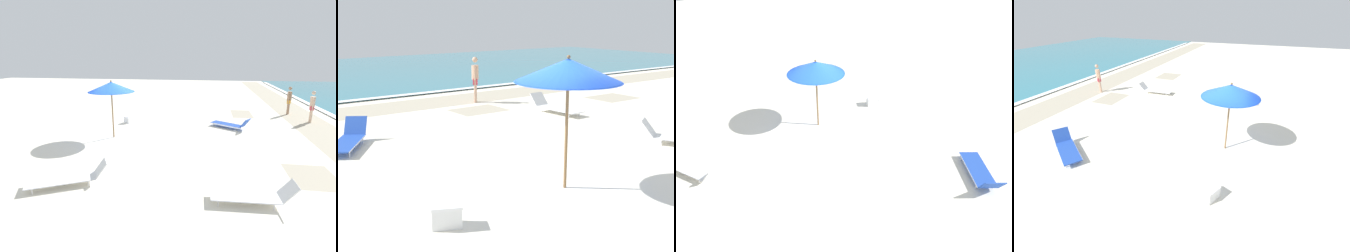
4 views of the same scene
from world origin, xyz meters
The scene contains 6 objects.
ground_plane centered at (0.00, 0.01, -0.08)m, with size 60.00×60.00×0.16m.
beach_umbrella centered at (-0.13, -0.50, 2.30)m, with size 2.04×2.04×2.59m.
sun_lounger_beside_umbrella centered at (-2.57, 4.90, 0.22)m, with size 1.63×2.02×0.63m.
sun_lounger_near_water_left centered at (4.65, 4.96, 0.22)m, with size 0.71×2.11×0.60m.
beachgoer_wading_adult centered at (3.60, 8.37, 1.00)m, with size 0.32×0.38×1.76m.
cooler_box centered at (-2.87, -0.63, 0.19)m, with size 0.60×0.53×0.37m.
Camera 2 is at (-6.27, -6.74, 3.29)m, focal length 50.00 mm.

